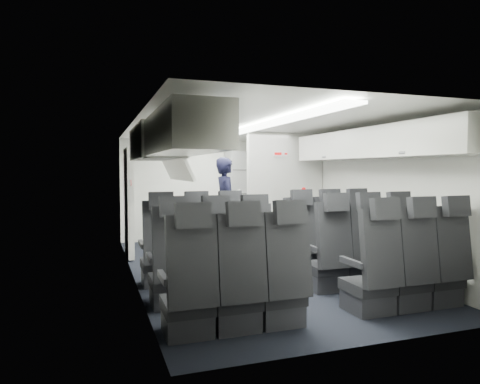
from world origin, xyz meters
TOP-DOWN VIEW (x-y plane):
  - cabin_shell at (0.00, 0.00)m, footprint 3.41×6.01m
  - seat_row_front at (-0.00, -0.53)m, footprint 3.33×0.56m
  - seat_row_mid at (-0.00, -1.43)m, footprint 3.33×0.56m
  - seat_row_rear at (-0.00, -2.33)m, footprint 3.33×0.56m
  - overhead_bin_left_rear at (-1.40, -2.00)m, footprint 0.53×1.80m
  - overhead_bin_left_front_open at (-1.44, -0.25)m, footprint 0.64×1.70m
  - overhead_bin_right_rear at (1.40, -2.00)m, footprint 0.53×1.80m
  - overhead_bin_right_front at (1.40, -0.25)m, footprint 0.53×1.70m
  - bulkhead_partition at (0.98, 0.80)m, footprint 1.40×0.15m
  - galley_unit at (0.95, 2.72)m, footprint 0.85×0.52m
  - boarding_door at (-1.64, 1.55)m, footprint 0.12×1.27m
  - flight_attendant at (0.07, 1.40)m, footprint 0.43×0.64m
  - carry_on_bag at (-1.41, -0.66)m, footprint 0.40×0.31m
  - papers at (0.26, 1.35)m, footprint 0.19×0.10m

SIDE VIEW (x-z plane):
  - seat_row_front at x=0.00m, z-range -0.21..1.02m
  - seat_row_mid at x=0.00m, z-range -0.21..1.02m
  - seat_row_rear at x=0.00m, z-range -0.21..1.02m
  - flight_attendant at x=0.07m, z-range 0.00..1.73m
  - galley_unit at x=0.95m, z-range 0.00..1.90m
  - boarding_door at x=-1.64m, z-range 0.02..1.88m
  - papers at x=0.26m, z-range 0.99..1.13m
  - bulkhead_partition at x=0.98m, z-range 0.01..2.14m
  - cabin_shell at x=0.00m, z-range 0.04..2.21m
  - overhead_bin_left_front_open at x=-1.44m, z-range 1.38..2.10m
  - carry_on_bag at x=-1.41m, z-range 1.67..1.89m
  - overhead_bin_right_front at x=1.40m, z-range 1.66..2.06m
  - overhead_bin_left_rear at x=-1.40m, z-range 1.66..2.06m
  - overhead_bin_right_rear at x=1.40m, z-range 1.66..2.06m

